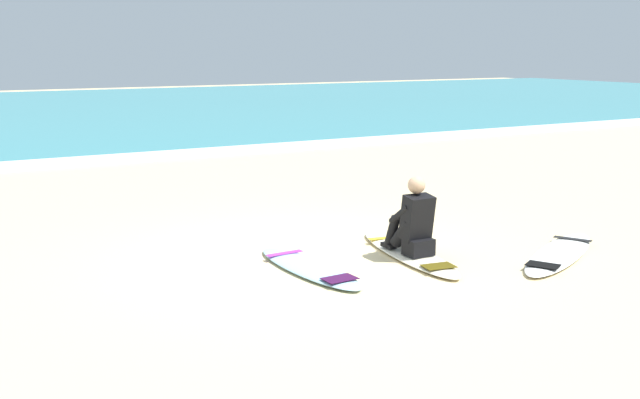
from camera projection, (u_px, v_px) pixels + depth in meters
The scene contains 7 objects.
ground_plane at pixel (304, 257), 9.16m from camera, with size 80.00×80.00×0.00m, color beige.
sea at pixel (26, 113), 28.56m from camera, with size 80.00×28.00×0.10m, color teal.
breaking_foam at pixel (117, 159), 16.83m from camera, with size 80.00×0.90×0.11m, color white.
surfboard_main at pixel (409, 253), 9.22m from camera, with size 0.85×2.36×0.08m.
surfer_seated at pixel (413, 224), 9.02m from camera, with size 0.37×0.70×0.95m.
surfboard_spare_near at pixel (309, 267), 8.62m from camera, with size 0.64×2.02×0.08m.
surfboard_spare_far at pixel (559, 253), 9.21m from camera, with size 2.28×1.59×0.08m.
Camera 1 is at (-4.13, -7.81, 2.52)m, focal length 42.14 mm.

